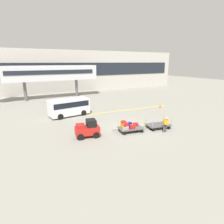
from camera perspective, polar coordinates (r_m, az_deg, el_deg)
The scene contains 10 objects.
ground_plane at distance 19.06m, azimuth 5.80°, elevation -4.83°, with size 120.00×120.00×0.00m, color gray.
apron_lead_line at distance 25.31m, azimuth 1.49°, elevation 0.29°, with size 16.35×0.20×0.01m, color yellow.
terminal_building at distance 41.98m, azimuth -15.08°, elevation 11.85°, with size 59.59×2.51×8.92m.
jet_bridge at distance 35.08m, azimuth -20.92°, elevation 10.94°, with size 18.61×3.00×5.86m.
baggage_tug at distance 16.62m, azimuth -7.49°, elevation -5.15°, with size 2.27×1.56×1.58m.
baggage_cart_lead at distance 17.84m, azimuth 5.29°, elevation -4.46°, with size 3.08×1.81×1.10m.
baggage_cart_middle at distance 19.30m, azimuth 13.94°, elevation -3.86°, with size 3.08×1.81×1.10m.
baggage_handler at distance 18.17m, azimuth 16.07°, elevation -3.47°, with size 0.50×0.51×1.56m.
shuttle_van at distance 23.43m, azimuth -13.03°, elevation 1.79°, with size 4.99×2.44×2.10m.
safety_cone_near at distance 27.78m, azimuth 14.56°, elevation 1.72°, with size 0.36×0.36×0.55m, color #EA590F.
Camera 1 is at (-10.33, -14.65, 6.46)m, focal length 29.86 mm.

